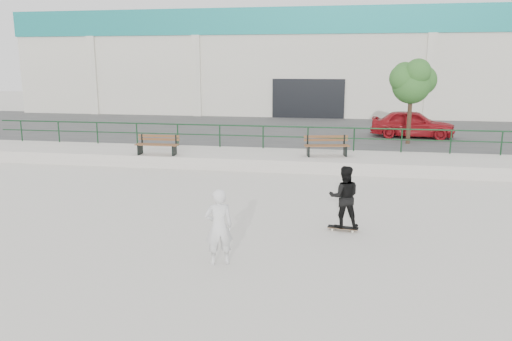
% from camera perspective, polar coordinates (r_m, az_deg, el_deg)
% --- Properties ---
extents(ground, '(120.00, 120.00, 0.00)m').
position_cam_1_polar(ground, '(12.10, -2.89, -8.33)').
color(ground, beige).
rests_on(ground, ground).
extents(ledge, '(30.00, 3.00, 0.50)m').
position_cam_1_polar(ledge, '(21.08, 2.92, 1.23)').
color(ledge, beige).
rests_on(ledge, ground).
extents(parking_strip, '(60.00, 14.00, 0.50)m').
position_cam_1_polar(parking_strip, '(29.43, 5.03, 4.31)').
color(parking_strip, '#3D3D3D').
rests_on(parking_strip, ground).
extents(railing, '(28.00, 0.06, 1.03)m').
position_cam_1_polar(railing, '(22.20, 3.38, 4.37)').
color(railing, '#14381E').
rests_on(railing, ledge).
extents(commercial_building, '(44.20, 16.33, 8.00)m').
position_cam_1_polar(commercial_building, '(43.12, 6.88, 12.50)').
color(commercial_building, silver).
rests_on(commercial_building, ground).
extents(bench_left, '(1.80, 0.56, 0.83)m').
position_cam_1_polar(bench_left, '(21.22, -11.19, 2.89)').
color(bench_left, brown).
rests_on(bench_left, ledge).
extents(bench_right, '(1.90, 0.90, 0.85)m').
position_cam_1_polar(bench_right, '(20.72, 8.07, 2.81)').
color(bench_right, brown).
rests_on(bench_right, ledge).
extents(tree, '(2.23, 1.98, 3.96)m').
position_cam_1_polar(tree, '(24.59, 17.43, 9.81)').
color(tree, '#432E21').
rests_on(tree, parking_strip).
extents(red_car, '(4.33, 2.16, 1.42)m').
position_cam_1_polar(red_car, '(26.93, 17.45, 5.13)').
color(red_car, maroon).
rests_on(red_car, parking_strip).
extents(skateboard, '(0.80, 0.30, 0.09)m').
position_cam_1_polar(skateboard, '(13.16, 9.91, -6.46)').
color(skateboard, black).
rests_on(skateboard, ground).
extents(standing_skater, '(0.83, 0.67, 1.61)m').
position_cam_1_polar(standing_skater, '(12.92, 10.04, -2.98)').
color(standing_skater, black).
rests_on(standing_skater, skateboard).
extents(seated_skater, '(0.71, 0.60, 1.67)m').
position_cam_1_polar(seated_skater, '(10.68, -4.27, -6.44)').
color(seated_skater, silver).
rests_on(seated_skater, ground).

